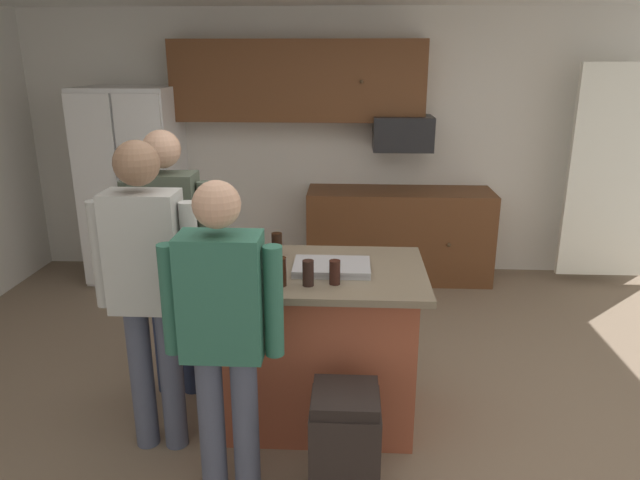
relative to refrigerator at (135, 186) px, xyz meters
name	(u,v)px	position (x,y,z in m)	size (l,w,h in m)	color
floor	(328,419)	(2.00, -2.38, -0.94)	(7.04, 7.04, 0.00)	#7F6B56
back_wall	(340,144)	(2.00, 0.42, 0.36)	(6.40, 0.10, 2.60)	silver
french_door_window_panel	(617,174)	(4.60, 0.02, 0.16)	(0.90, 0.06, 2.00)	white
cabinet_run_upper	(298,81)	(1.60, 0.22, 0.99)	(2.40, 0.38, 0.75)	brown
cabinet_run_lower	(398,234)	(2.60, 0.10, -0.49)	(1.80, 0.63, 0.90)	brown
refrigerator	(135,186)	(0.00, 0.00, 0.00)	(0.88, 0.76, 1.88)	white
microwave_over_range	(403,133)	(2.60, 0.12, 0.51)	(0.56, 0.40, 0.32)	black
kitchen_island	(317,343)	(1.93, -2.32, -0.45)	(1.26, 0.88, 0.97)	#9E4C33
person_host_foreground	(148,279)	(1.05, -2.66, 0.08)	(0.57, 0.23, 1.76)	#4C5166
person_elder_center	(223,327)	(1.53, -3.04, 0.00)	(0.57, 0.22, 1.64)	#4C5166
person_guest_right	(169,248)	(0.99, -2.09, 0.07)	(0.57, 0.23, 1.74)	#232D4C
tumbler_amber	(277,246)	(1.67, -2.13, 0.11)	(0.07, 0.07, 0.16)	black
glass_short_whisky	(335,272)	(2.04, -2.54, 0.10)	(0.06, 0.06, 0.13)	#321813
mug_ceramic_white	(262,262)	(1.61, -2.36, 0.08)	(0.13, 0.09, 0.10)	#4C6B99
mug_blue_stoneware	(257,252)	(1.55, -2.18, 0.08)	(0.13, 0.08, 0.10)	#4C6B99
glass_stout_tall	(280,272)	(1.74, -2.58, 0.11)	(0.07, 0.07, 0.16)	black
glass_pilsner	(308,273)	(1.89, -2.57, 0.10)	(0.06, 0.06, 0.14)	black
serving_tray	(332,267)	(2.01, -2.34, 0.05)	(0.44, 0.30, 0.04)	#B7B7BC
trash_bin	(345,446)	(2.11, -3.04, -0.64)	(0.34, 0.34, 0.61)	black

